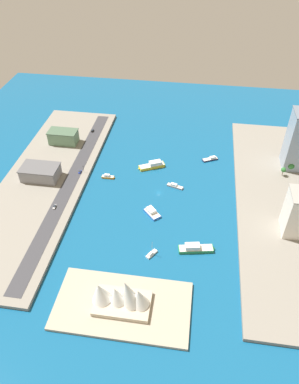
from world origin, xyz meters
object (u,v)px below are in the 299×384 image
Objects in this scene: patrol_launch_navy at (210,159)px; suv_black at (93,131)px; yacht_sleek_gray at (175,186)px; opera_landmark at (121,296)px; terminal_long_green at (63,137)px; hotel_broad_white at (296,213)px; warehouse_low_gray at (40,172)px; sailboat_small_white at (152,254)px; water_taxi_orange at (108,177)px; catamaran_blue at (152,212)px; traffic_light_waterfront at (83,168)px; van_white at (55,207)px; ferry_green_doubledeck at (195,248)px; ferry_yellow_fast at (153,165)px; hatchback_blue at (80,172)px; tower_tall_glass at (298,140)px.

patrol_launch_navy is 122.89m from suv_black.
yacht_sleek_gray is 0.41× the size of opera_landmark.
hotel_broad_white is (-200.12, 88.45, 10.76)m from terminal_long_green.
hotel_broad_white is 0.94× the size of opera_landmark.
patrol_launch_navy is at bearing -160.10° from warehouse_low_gray.
sailboat_small_white is 1.07× the size of water_taxi_orange.
water_taxi_orange reaches higher than yacht_sleek_gray.
catamaran_blue reaches higher than patrol_launch_navy.
patrol_launch_navy is at bearing -160.56° from traffic_light_waterfront.
patrol_launch_navy is 146.37m from van_white.
ferry_green_doubledeck is at bearing 128.49° from suv_black.
sailboat_small_white is at bearing 118.93° from suv_black.
yacht_sleek_gray is at bearing -112.53° from catamaran_blue.
warehouse_low_gray reaches higher than suv_black.
ferry_yellow_fast reaches higher than patrol_launch_navy.
opera_landmark is (-62.48, 121.70, 6.81)m from hatchback_blue.
traffic_light_waterfront reaches higher than patrol_launch_navy.
sailboat_small_white reaches higher than ferry_green_doubledeck.
hatchback_blue is (170.88, -43.80, -16.17)m from hotel_broad_white.
ferry_green_doubledeck is 2.06× the size of sailboat_small_white.
suv_black is at bearing -35.02° from ferry_yellow_fast.
warehouse_low_gray is 83.62m from suv_black.
van_white reaches higher than catamaran_blue.
opera_landmark is (-59.45, 123.18, 3.41)m from traffic_light_waterfront.
tower_tall_glass is 194.36m from suv_black.
van_white is 46.61m from hatchback_blue.
traffic_light_waterfront reaches higher than ferry_green_doubledeck.
suv_black is at bearing -105.93° from warehouse_low_gray.
ferry_green_doubledeck is 65.79m from opera_landmark.
van_white is (177.22, 2.38, -16.21)m from hotel_broad_white.
sailboat_small_white reaches higher than suv_black.
catamaran_blue is at bearing 34.36° from tower_tall_glass.
tower_tall_glass reaches higher than traffic_light_waterfront.
catamaran_blue is 2.37× the size of traffic_light_waterfront.
suv_black is 0.73× the size of traffic_light_waterfront.
suv_black is at bearing -69.83° from opera_landmark.
tower_tall_glass is 10.83× the size of suv_black.
tower_tall_glass reaches higher than yacht_sleek_gray.
ferry_yellow_fast is at bearing 8.40° from tower_tall_glass.
yacht_sleek_gray is at bearing 57.03° from patrol_launch_navy.
patrol_launch_navy is at bearing -143.95° from van_white.
ferry_yellow_fast is 5.00× the size of van_white.
hotel_broad_white is (-67.22, -27.29, 17.71)m from ferry_green_doubledeck.
suv_black reaches higher than patrol_launch_navy.
hotel_broad_white is 177.15m from hatchback_blue.
terminal_long_green is 0.87× the size of warehouse_low_gray.
traffic_light_waterfront is at bearing 98.87° from suv_black.
terminal_long_green is at bearing -50.13° from sailboat_small_white.
suv_black is at bearing -83.80° from hatchback_blue.
traffic_light_waterfront is (21.85, -1.80, 5.72)m from water_taxi_orange.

